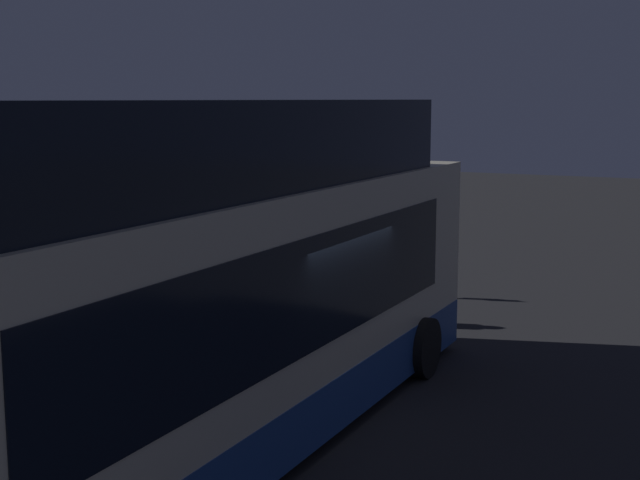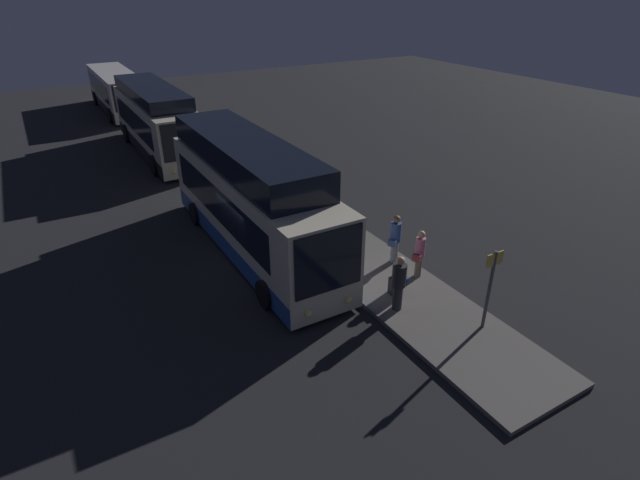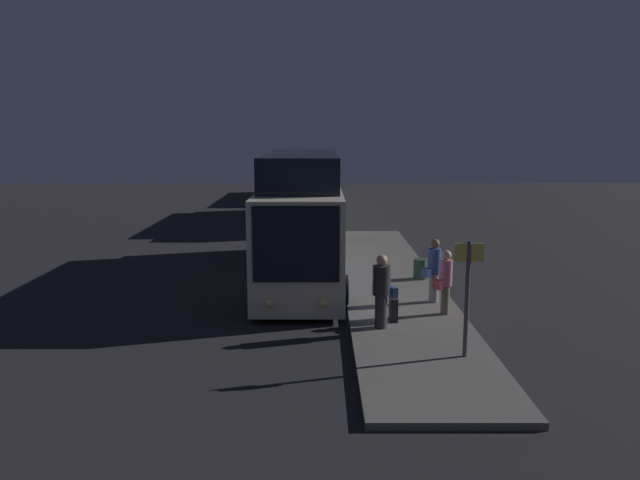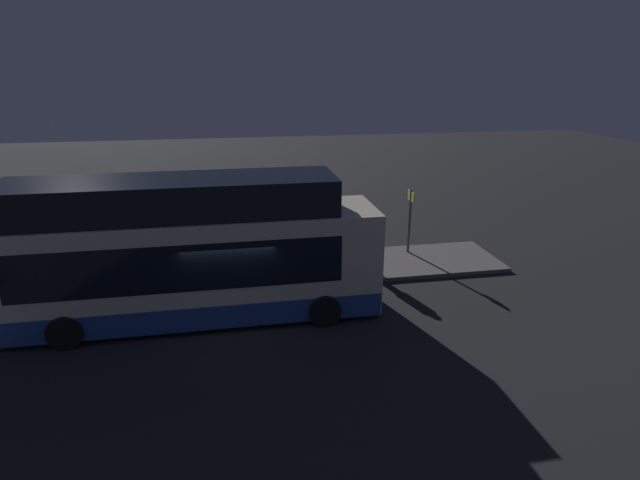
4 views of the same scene
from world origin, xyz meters
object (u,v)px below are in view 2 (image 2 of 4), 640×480
Objects in this scene: bus_second at (157,123)px; bus_third at (117,92)px; passenger_boarding at (420,252)px; sign_post at (491,282)px; passenger_waiting at (395,237)px; suitcase at (395,288)px; bus_lead at (252,203)px; passenger_with_bags at (399,281)px; trash_bin at (352,223)px.

bus_second reaches higher than bus_third.
passenger_boarding is 3.17m from sign_post.
passenger_boarding is 1.21m from passenger_waiting.
suitcase is (1.75, -1.32, -0.68)m from passenger_waiting.
bus_third is 5.80× the size of passenger_waiting.
sign_post reaches higher than suitcase.
bus_third is 34.08m from sign_post.
passenger_waiting is 0.72× the size of sign_post.
passenger_boarding is at bearing 38.16° from bus_lead.
suitcase is (-0.59, 0.36, -0.67)m from passenger_with_bags.
bus_lead is at bearing -0.00° from bus_third.
bus_lead is 6.04× the size of passenger_waiting.
suitcase is 1.28× the size of trash_bin.
bus_second is 6.39× the size of passenger_boarding.
bus_third reaches higher than trash_bin.
bus_lead is 5.35m from passenger_waiting.
bus_lead is 13.68m from bus_second.
sign_post is at bearing 24.67° from bus_lead.
passenger_waiting is 2.76× the size of trash_bin.
passenger_boarding is at bearing 7.15° from bus_third.
bus_second reaches higher than passenger_waiting.
bus_third is 16.02× the size of trash_bin.
bus_lead is 8.84m from sign_post.
bus_second is 19.34m from suitcase.
sign_post reaches higher than passenger_boarding.
passenger_with_bags reaches higher than passenger_boarding.
bus_second is 13.02× the size of suitcase.
trash_bin is (-4.53, 1.40, 0.03)m from suitcase.
bus_third is at bearing 180.00° from bus_lead.
bus_second is at bearing 180.00° from bus_lead.
trash_bin is at bearing 178.63° from sign_post.
bus_third is 6.12× the size of passenger_boarding.
bus_lead reaches higher than bus_third.
passenger_waiting is at bearing 127.45° from passenger_with_bags.
passenger_boarding is at bearing 176.81° from sign_post.
bus_third is at bearing -171.81° from trash_bin.
bus_second is 4.35× the size of sign_post.
suitcase is at bearing 7.31° from bus_second.
sign_post is at bearing -1.37° from trash_bin.
bus_lead is 12.98× the size of suitcase.
trash_bin is at bearing -32.59° from passenger_waiting.
bus_third is at bearing 166.90° from passenger_with_bags.
passenger_with_bags is 0.73× the size of sign_post.
bus_third is (-25.85, 0.00, -0.41)m from bus_lead.
passenger_with_bags is (1.14, -1.76, 0.04)m from passenger_boarding.
passenger_waiting is 2.88m from passenger_with_bags.
bus_third is 27.08m from trash_bin.
bus_second is 17.81m from passenger_waiting.
bus_second reaches higher than trash_bin.
bus_lead reaches higher than passenger_waiting.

